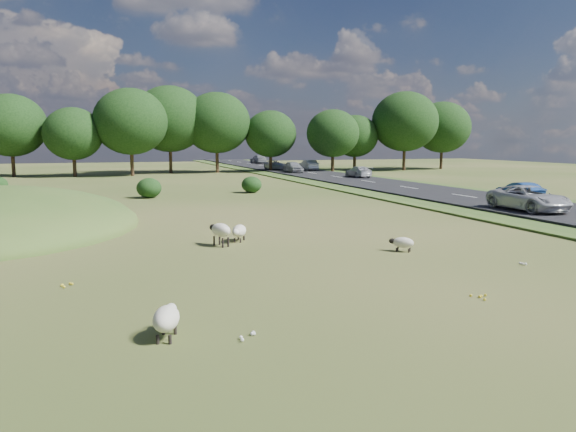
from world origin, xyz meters
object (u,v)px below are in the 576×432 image
object	(u,v)px
sheep_0	(167,318)
car_3	(358,172)
sheep_3	(403,243)
car_0	(529,198)
sheep_4	(220,230)
car_7	(520,191)
car_1	(308,165)
car_2	(293,167)
car_6	(275,165)
sheep_2	(239,231)
car_4	(258,159)

from	to	relation	value
sheep_0	car_3	xyz separation A→B (m)	(26.56, 45.66, 0.41)
sheep_3	car_0	bearing A→B (deg)	-105.93
sheep_4	car_7	bearing A→B (deg)	-90.11
sheep_3	sheep_4	distance (m)	7.43
car_1	car_2	size ratio (longest dim) A/B	1.02
sheep_0	car_0	xyz separation A→B (m)	(22.76, 14.58, 0.52)
car_6	sheep_2	bearing A→B (deg)	-108.83
sheep_3	car_4	bearing A→B (deg)	-58.05
car_0	car_4	bearing A→B (deg)	87.04
sheep_2	sheep_4	xyz separation A→B (m)	(-0.98, -0.78, 0.21)
sheep_2	car_0	world-z (taller)	car_0
car_6	car_7	distance (m)	45.64
car_3	car_6	distance (m)	19.94
car_6	car_1	bearing A→B (deg)	-42.06
car_1	car_4	size ratio (longest dim) A/B	0.85
car_1	car_3	world-z (taller)	car_1
car_7	car_2	bearing A→B (deg)	-84.23
car_3	car_7	distance (m)	25.91
sheep_3	car_1	world-z (taller)	car_1
sheep_4	car_3	xyz separation A→B (m)	(23.18, 35.17, 0.21)
sheep_0	car_2	xyz separation A→B (m)	(22.76, 57.32, 0.52)
sheep_2	sheep_4	world-z (taller)	sheep_4
car_0	car_7	distance (m)	6.41
car_0	car_6	bearing A→B (deg)	90.00
car_3	car_6	bearing A→B (deg)	-79.01
car_4	car_7	xyz separation A→B (m)	(0.00, -68.26, -0.14)
sheep_2	sheep_4	distance (m)	1.27
sheep_4	car_4	distance (m)	80.91
car_3	car_4	bearing A→B (deg)	-90.00
car_0	car_3	size ratio (longest dim) A/B	1.22
sheep_2	car_4	bearing A→B (deg)	-167.52
sheep_0	car_6	xyz separation A→B (m)	(22.76, 65.23, 0.46)
car_1	car_6	size ratio (longest dim) A/B	0.90
sheep_2	car_7	size ratio (longest dim) A/B	0.35
car_4	car_7	bearing A→B (deg)	90.00
car_7	car_3	bearing A→B (deg)	-90.00
car_4	car_7	distance (m)	68.26
car_2	car_3	world-z (taller)	car_2
sheep_0	car_1	world-z (taller)	car_1
car_3	sheep_4	bearing A→B (deg)	56.62
sheep_0	car_7	bearing A→B (deg)	-35.91
sheep_2	car_1	bearing A→B (deg)	-175.10
car_6	car_7	xyz separation A→B (m)	(3.80, -45.48, -0.06)
car_3	car_4	xyz separation A→B (m)	(0.00, 42.35, 0.12)
sheep_4	car_6	bearing A→B (deg)	-41.39
sheep_0	car_2	size ratio (longest dim) A/B	0.31
car_1	car_6	distance (m)	5.12
sheep_0	sheep_2	world-z (taller)	sheep_0
car_4	car_6	xyz separation A→B (m)	(-3.80, -22.77, -0.08)
sheep_0	car_4	xyz separation A→B (m)	(26.56, 88.00, 0.53)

